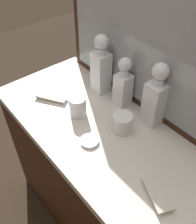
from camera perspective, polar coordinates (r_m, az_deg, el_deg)
name	(u,v)px	position (r m, az deg, el deg)	size (l,w,h in m)	color
ground_plane	(98,213)	(1.89, 0.00, -21.49)	(6.00, 6.00, 0.00)	#2D2319
dresser	(98,177)	(1.51, 0.00, -14.36)	(1.11, 0.54, 0.86)	#381E11
dresser_mirror	(145,39)	(1.11, 10.37, 15.67)	(0.99, 0.03, 0.69)	#381E11
crystal_decanter_front	(155,100)	(1.13, 12.55, 2.53)	(0.08, 0.08, 0.31)	white
crystal_decanter_far_right	(101,70)	(1.29, 0.68, 9.37)	(0.08, 0.08, 0.31)	white
crystal_decanter_left	(123,86)	(1.23, 5.59, 5.67)	(0.07, 0.07, 0.26)	white
crystal_tumbler_front	(122,123)	(1.13, 5.39, -2.56)	(0.09, 0.09, 0.08)	white
crystal_tumbler_left	(78,107)	(1.20, -4.54, 1.14)	(0.08, 0.08, 0.10)	white
silver_brush_right	(51,97)	(1.32, -10.38, 3.32)	(0.17, 0.13, 0.02)	#B7A88C
silver_brush_far_left	(157,194)	(0.97, 13.04, -17.27)	(0.16, 0.12, 0.02)	#B7A88C
porcelain_dish	(90,141)	(1.10, -1.90, -6.46)	(0.08, 0.08, 0.01)	silver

